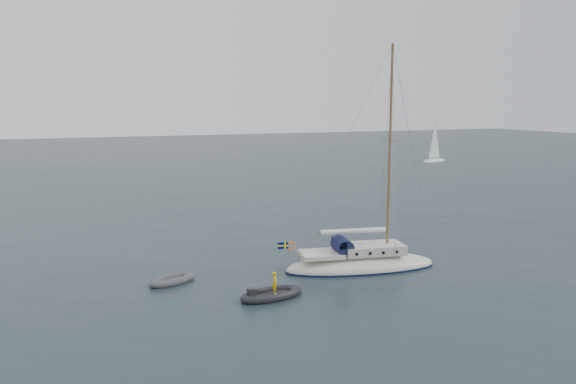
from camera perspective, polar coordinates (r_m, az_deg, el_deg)
name	(u,v)px	position (r m, az deg, el deg)	size (l,w,h in m)	color
ground	(323,277)	(34.52, 3.55, -8.57)	(300.00, 300.00, 0.00)	black
sailboat	(361,252)	(35.98, 7.44, -6.06)	(10.28, 3.08, 14.65)	beige
dinghy	(172,280)	(33.94, -11.68, -8.72)	(3.02, 1.37, 0.43)	#4C4C51
rib	(271,294)	(30.87, -1.70, -10.29)	(3.73, 1.70, 1.44)	black
distant_yacht_b	(435,142)	(103.34, 14.67, 4.90)	(6.06, 3.23, 8.02)	white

